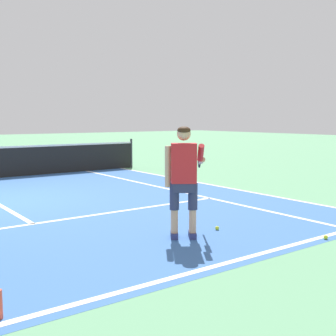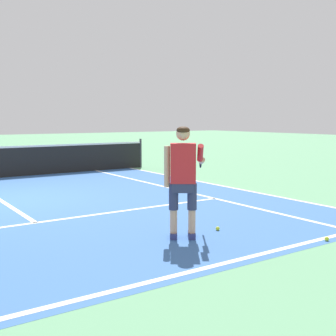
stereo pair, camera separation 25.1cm
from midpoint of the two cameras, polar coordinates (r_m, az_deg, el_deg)
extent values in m
cube|color=#3866A8|center=(9.35, -21.06, -5.16)|extent=(10.98, 10.28, 0.00)
cube|color=white|center=(4.93, -5.03, -15.25)|extent=(10.98, 0.10, 0.01)
cube|color=white|center=(7.98, -18.25, -7.01)|extent=(8.23, 0.10, 0.01)
cube|color=white|center=(11.13, -0.16, -2.88)|extent=(0.10, 9.88, 0.01)
cube|color=white|center=(11.98, 5.15, -2.22)|extent=(0.10, 9.88, 0.01)
cylinder|color=#333338|center=(16.16, -5.30, 1.95)|extent=(0.08, 0.08, 1.07)
cube|color=navy|center=(6.74, -0.25, -8.80)|extent=(0.25, 0.29, 0.09)
cube|color=navy|center=(6.76, 2.15, -8.77)|extent=(0.25, 0.29, 0.09)
cylinder|color=tan|center=(6.65, -0.25, -7.02)|extent=(0.11, 0.11, 0.36)
cylinder|color=#2D3351|center=(6.57, -0.25, -3.75)|extent=(0.14, 0.14, 0.41)
cylinder|color=tan|center=(6.66, 2.18, -7.00)|extent=(0.11, 0.11, 0.36)
cylinder|color=#2D3351|center=(6.58, 2.20, -3.74)|extent=(0.14, 0.14, 0.41)
cube|color=#2D3351|center=(6.55, 0.98, -2.33)|extent=(0.39, 0.36, 0.20)
cube|color=red|center=(6.50, 0.98, 0.63)|extent=(0.44, 0.40, 0.60)
cylinder|color=tan|center=(6.50, -1.13, 0.19)|extent=(0.09, 0.09, 0.62)
cylinder|color=red|center=(6.60, 3.25, 2.02)|extent=(0.22, 0.27, 0.29)
cylinder|color=tan|center=(6.82, 3.43, 0.99)|extent=(0.23, 0.28, 0.14)
sphere|color=tan|center=(6.48, 0.99, 4.56)|extent=(0.21, 0.21, 0.21)
ellipsoid|color=#382314|center=(6.46, 1.00, 5.00)|extent=(0.28, 0.28, 0.12)
cylinder|color=#232326|center=(7.04, 3.39, 0.92)|extent=(0.14, 0.18, 0.03)
cylinder|color=black|center=(7.19, 3.29, 1.04)|extent=(0.08, 0.10, 0.02)
torus|color=black|center=(7.37, 3.17, 1.18)|extent=(0.19, 0.26, 0.30)
cylinder|color=silver|center=(7.37, 3.17, 1.18)|extent=(0.15, 0.21, 0.25)
sphere|color=#CCE02D|center=(7.03, 19.10, -8.62)|extent=(0.07, 0.07, 0.07)
sphere|color=#CCE02D|center=(7.22, 5.49, -7.89)|extent=(0.07, 0.07, 0.07)
camera|label=1|loc=(0.13, -91.05, -0.12)|focal=46.27mm
camera|label=2|loc=(0.13, 88.95, 0.12)|focal=46.27mm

